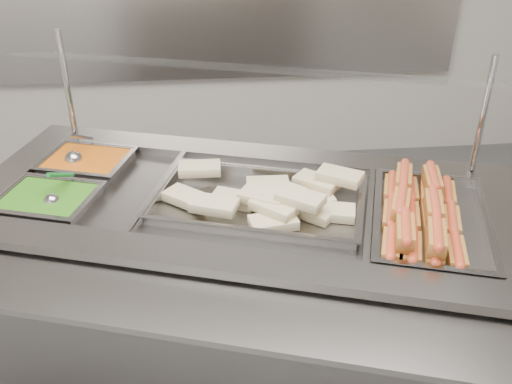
{
  "coord_description": "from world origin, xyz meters",
  "views": [
    {
      "loc": [
        -0.16,
        -1.16,
        1.83
      ],
      "look_at": [
        -0.0,
        0.44,
        0.89
      ],
      "focal_mm": 40.0,
      "sensor_mm": 36.0,
      "label": 1
    }
  ],
  "objects": [
    {
      "name": "hotdogs_in_buns",
      "position": [
        0.5,
        0.28,
        0.88
      ],
      "size": [
        0.37,
        0.54,
        0.11
      ],
      "color": "#A25D22",
      "rests_on": "pan_hotdogs"
    },
    {
      "name": "pan_peas",
      "position": [
        -0.69,
        0.51,
        0.83
      ],
      "size": [
        0.35,
        0.31,
        0.1
      ],
      "color": "gray",
      "rests_on": "steam_counter"
    },
    {
      "name": "ladle",
      "position": [
        -0.65,
        0.77,
        0.88
      ],
      "size": [
        0.09,
        0.19,
        0.14
      ],
      "color": "#B3B2B7",
      "rests_on": "pan_beans"
    },
    {
      "name": "sneeze_guard",
      "position": [
        0.01,
        0.66,
        1.23
      ],
      "size": [
        1.61,
        0.75,
        0.43
      ],
      "color": "silver",
      "rests_on": "steam_counter"
    },
    {
      "name": "pan_beans",
      "position": [
        -0.61,
        0.78,
        0.83
      ],
      "size": [
        0.35,
        0.31,
        0.1
      ],
      "color": "gray",
      "rests_on": "steam_counter"
    },
    {
      "name": "pan_wraps",
      "position": [
        0.01,
        0.44,
        0.85
      ],
      "size": [
        0.75,
        0.57,
        0.07
      ],
      "color": "gray",
      "rests_on": "steam_counter"
    },
    {
      "name": "serving_spoon",
      "position": [
        -0.66,
        0.49,
        0.88
      ],
      "size": [
        0.08,
        0.17,
        0.13
      ],
      "color": "#B3B2B7",
      "rests_on": "pan_peas"
    },
    {
      "name": "steam_counter",
      "position": [
        -0.05,
        0.45,
        0.43
      ],
      "size": [
        1.99,
        1.32,
        0.87
      ],
      "color": "slate",
      "rests_on": "ground"
    },
    {
      "name": "tortilla_wraps",
      "position": [
        0.06,
        0.42,
        0.88
      ],
      "size": [
        0.68,
        0.41,
        0.09
      ],
      "color": "tan",
      "rests_on": "pan_wraps"
    },
    {
      "name": "tray_rail",
      "position": [
        -0.2,
        -0.02,
        0.83
      ],
      "size": [
        1.74,
        0.85,
        0.05
      ],
      "color": "gray",
      "rests_on": "steam_counter"
    },
    {
      "name": "pan_hotdogs",
      "position": [
        0.53,
        0.27,
        0.83
      ],
      "size": [
        0.48,
        0.61,
        0.1
      ],
      "color": "gray",
      "rests_on": "steam_counter"
    }
  ]
}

